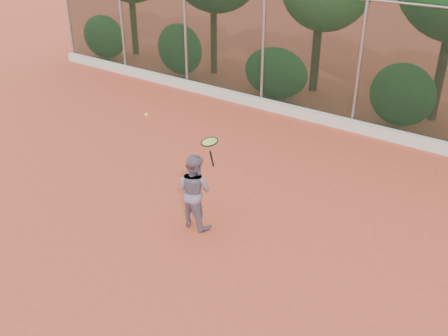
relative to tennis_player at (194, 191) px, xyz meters
The scene contains 6 objects.
ground 1.12m from the tennis_player, 56.04° to the right, with size 80.00×80.00×0.00m, color #BF472D.
concrete_curb 6.17m from the tennis_player, 85.64° to the left, with size 24.00×0.20×0.30m, color silver.
tennis_player is the anchor object (origin of this frame).
chainlink_fence 6.42m from the tennis_player, 85.77° to the left, with size 24.09×0.09×3.50m.
tennis_racket 1.17m from the tennis_player, ahead, with size 0.42×0.42×0.56m.
tennis_ball_in_flight 1.79m from the tennis_player, behind, with size 0.07×0.07×0.07m.
Camera 1 is at (4.80, -5.49, 5.47)m, focal length 40.00 mm.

